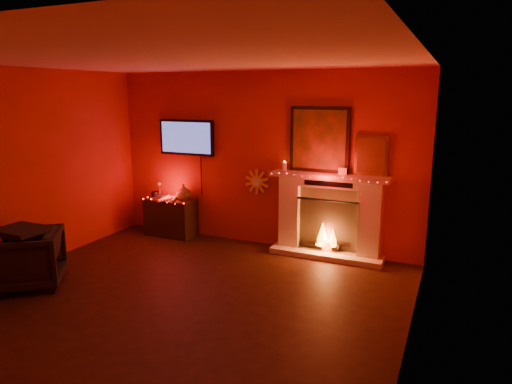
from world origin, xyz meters
TOP-DOWN VIEW (x-y plane):
  - room at (0.00, 0.00)m, footprint 5.00×5.00m
  - fireplace at (1.14, 2.39)m, footprint 1.72×0.40m
  - tv at (-1.30, 2.45)m, footprint 1.00×0.07m
  - sunburst_clock at (-0.05, 2.48)m, footprint 0.40×0.03m
  - console_table at (-1.53, 2.26)m, footprint 0.83×0.53m
  - armchair at (-1.95, -0.22)m, footprint 1.08×1.08m

SIDE VIEW (x-z plane):
  - armchair at x=-1.95m, z-range 0.00..0.71m
  - console_table at x=-1.53m, z-range -0.09..0.80m
  - fireplace at x=1.14m, z-range -0.37..1.81m
  - sunburst_clock at x=-0.05m, z-range 0.80..1.20m
  - room at x=0.00m, z-range -1.15..3.85m
  - tv at x=-1.30m, z-range 1.03..2.27m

